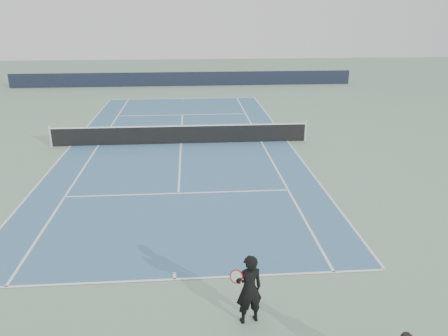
{
  "coord_description": "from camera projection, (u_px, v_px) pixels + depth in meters",
  "views": [
    {
      "loc": [
        0.51,
        -21.32,
        6.42
      ],
      "look_at": [
        1.66,
        -6.78,
        1.1
      ],
      "focal_mm": 35.0,
      "sensor_mm": 36.0,
      "label": 1
    }
  ],
  "objects": [
    {
      "name": "ground",
      "position": [
        181.0,
        144.0,
        22.13
      ],
      "size": [
        80.0,
        80.0,
        0.0
      ],
      "primitive_type": "plane",
      "color": "gray"
    },
    {
      "name": "court_surface",
      "position": [
        181.0,
        144.0,
        22.13
      ],
      "size": [
        10.97,
        23.77,
        0.01
      ],
      "primitive_type": "cube",
      "color": "#3C6A8E",
      "rests_on": "ground"
    },
    {
      "name": "tennis_net",
      "position": [
        181.0,
        134.0,
        21.96
      ],
      "size": [
        12.9,
        0.1,
        1.07
      ],
      "color": "silver",
      "rests_on": "ground"
    },
    {
      "name": "windscreen_far",
      "position": [
        184.0,
        79.0,
        38.68
      ],
      "size": [
        30.0,
        0.25,
        1.2
      ],
      "primitive_type": "cube",
      "color": "black",
      "rests_on": "ground"
    },
    {
      "name": "tennis_player",
      "position": [
        249.0,
        289.0,
        9.28
      ],
      "size": [
        0.8,
        0.58,
        1.63
      ],
      "color": "black",
      "rests_on": "ground"
    }
  ]
}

